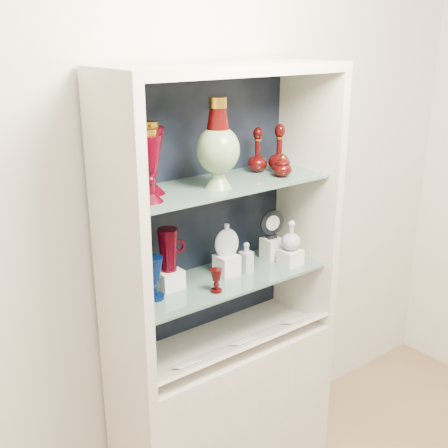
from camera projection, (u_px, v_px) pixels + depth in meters
wall_back at (193, 190)px, 2.45m from camera, size 3.50×0.02×2.80m
cabinet_base at (224, 412)px, 2.61m from camera, size 1.00×0.40×0.75m
cabinet_back_panel at (198, 208)px, 2.45m from camera, size 0.98×0.02×1.15m
cabinet_side_left at (119, 243)px, 2.03m from camera, size 0.04×0.40×1.15m
cabinet_side_right at (306, 199)px, 2.58m from camera, size 0.04×0.40×1.15m
cabinet_top_cap at (224, 69)px, 2.12m from camera, size 1.00×0.40×0.04m
shelf_lower at (221, 279)px, 2.41m from camera, size 0.92×0.34×0.01m
shelf_upper at (221, 185)px, 2.28m from camera, size 0.92×0.34×0.01m
label_ledge at (240, 345)px, 2.40m from camera, size 0.92×0.17×0.09m
label_card_0 at (186, 364)px, 2.24m from camera, size 0.10×0.06×0.03m
label_card_1 at (293, 321)px, 2.58m from camera, size 0.10×0.06×0.03m
label_card_2 at (242, 341)px, 2.40m from camera, size 0.10×0.06×0.03m
pedestal_lamp_left at (149, 166)px, 1.98m from camera, size 0.11×0.11×0.26m
pedestal_lamp_right at (151, 158)px, 2.08m from camera, size 0.13×0.13×0.27m
enamel_urn at (218, 144)px, 2.15m from camera, size 0.22×0.22×0.35m
ruby_decanter_a at (258, 147)px, 2.43m from camera, size 0.09×0.09×0.22m
ruby_decanter_b at (279, 147)px, 2.43m from camera, size 0.12×0.12×0.22m
lidded_bowl at (282, 166)px, 2.37m from camera, size 0.10×0.10×0.09m
cobalt_goblet at (154, 278)px, 2.20m from camera, size 0.09×0.09×0.18m
ruby_goblet_tall at (130, 287)px, 2.12m from camera, size 0.09×0.09×0.17m
ruby_goblet_small at (216, 281)px, 2.27m from camera, size 0.06×0.06×0.10m
riser_ruby_pitcher at (169, 279)px, 2.30m from camera, size 0.10×0.10×0.08m
ruby_pitcher at (168, 250)px, 2.26m from camera, size 0.15×0.11×0.18m
clear_square_bottle at (246, 257)px, 2.45m from camera, size 0.05×0.05×0.14m
riser_flat_flask at (227, 265)px, 2.43m from camera, size 0.09×0.09×0.09m
flat_flask at (227, 239)px, 2.39m from camera, size 0.11×0.08×0.15m
riser_clear_round_decanter at (290, 257)px, 2.54m from camera, size 0.09×0.09×0.07m
clear_round_decanter at (291, 236)px, 2.51m from camera, size 0.09×0.09×0.13m
riser_cameo_medallion at (271, 248)px, 2.61m from camera, size 0.08×0.08×0.10m
cameo_medallion at (272, 224)px, 2.57m from camera, size 0.12×0.06×0.14m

